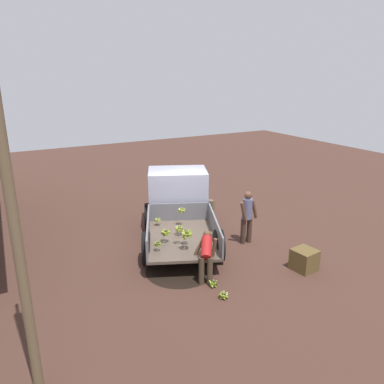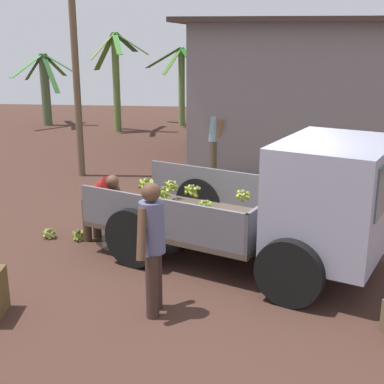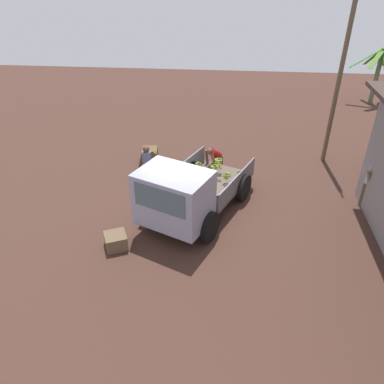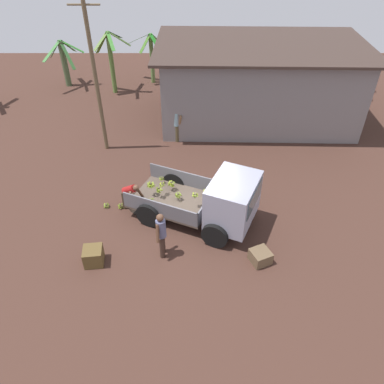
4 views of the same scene
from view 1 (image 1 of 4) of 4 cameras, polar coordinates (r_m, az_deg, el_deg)
name	(u,v)px [view 1 (image 1 of 4)]	position (r m, az deg, el deg)	size (l,w,h in m)	color
ground	(183,241)	(11.90, -1.45, -7.48)	(36.00, 36.00, 0.00)	#422921
mud_patch_0	(180,270)	(10.24, -1.88, -11.87)	(1.84, 1.84, 0.01)	black
cargo_truck	(178,201)	(12.31, -2.08, -1.38)	(4.73, 3.52, 1.98)	brown
utility_pole	(11,202)	(5.85, -25.88, -1.40)	(1.19, 0.16, 6.43)	brown
person_foreground_visitor	(247,215)	(11.55, 8.41, -3.46)	(0.32, 0.67, 1.68)	#3B2921
person_worker_loading	(206,254)	(9.51, 2.19, -9.39)	(0.84, 0.70, 1.21)	#413224
banana_bunch_on_ground_0	(213,283)	(9.50, 3.28, -13.69)	(0.22, 0.21, 0.20)	#4E4733
banana_bunch_on_ground_1	(223,295)	(9.11, 4.82, -15.34)	(0.23, 0.23, 0.18)	brown
wooden_crate_0	(304,260)	(10.60, 16.74, -9.85)	(0.58, 0.58, 0.57)	brown
wooden_crate_1	(204,206)	(14.35, 1.88, -2.11)	(0.58, 0.58, 0.42)	brown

